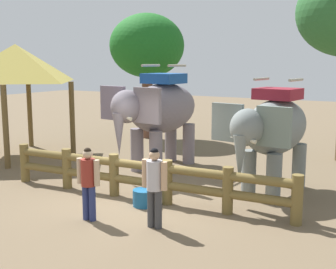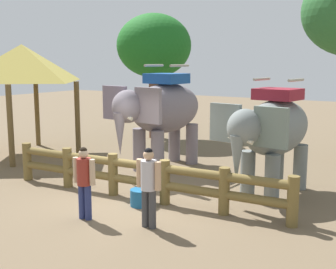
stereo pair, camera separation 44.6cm
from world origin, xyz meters
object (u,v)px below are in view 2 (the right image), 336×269
at_px(log_fence, 138,175).
at_px(tourist_man_in_blue, 84,178).
at_px(thatched_shelter, 22,64).
at_px(feed_bucket, 141,198).
at_px(elephant_near_left, 161,111).
at_px(elephant_center, 272,131).
at_px(tourist_woman_in_black, 149,182).
at_px(tree_far_left, 154,47).

relative_size(log_fence, tourist_man_in_blue, 4.90).
bearing_deg(thatched_shelter, feed_bucket, -19.85).
distance_m(elephant_near_left, tourist_man_in_blue, 4.84).
xyz_separation_m(elephant_center, tourist_woman_in_black, (-1.33, -3.39, -0.68)).
distance_m(elephant_near_left, thatched_shelter, 5.43).
relative_size(log_fence, tree_far_left, 1.44).
relative_size(elephant_center, tourist_woman_in_black, 2.10).
bearing_deg(feed_bucket, tourist_woman_in_black, -47.89).
distance_m(elephant_near_left, feed_bucket, 3.98).
xyz_separation_m(tourist_woman_in_black, tourist_man_in_blue, (-1.41, -0.32, -0.04)).
bearing_deg(tourist_man_in_blue, tourist_woman_in_black, 12.85).
distance_m(elephant_center, tourist_woman_in_black, 3.70).
bearing_deg(tourist_woman_in_black, elephant_near_left, 120.03).
relative_size(elephant_near_left, tourist_woman_in_black, 2.31).
xyz_separation_m(log_fence, thatched_shelter, (-6.40, 2.08, 2.59)).
bearing_deg(log_fence, tourist_man_in_blue, -95.16).
bearing_deg(feed_bucket, tourist_man_in_blue, -110.18).
xyz_separation_m(tourist_man_in_blue, thatched_shelter, (-6.25, 3.78, 2.30)).
height_order(log_fence, elephant_near_left, elephant_near_left).
distance_m(tourist_man_in_blue, thatched_shelter, 7.66).
bearing_deg(thatched_shelter, elephant_center, -0.41).
height_order(tourist_man_in_blue, thatched_shelter, thatched_shelter).
bearing_deg(elephant_near_left, log_fence, -67.29).
xyz_separation_m(elephant_near_left, tourist_man_in_blue, (1.07, -4.63, -0.90)).
xyz_separation_m(elephant_near_left, tourist_woman_in_black, (2.49, -4.31, -0.86)).
height_order(elephant_center, tourist_man_in_blue, elephant_center).
bearing_deg(feed_bucket, elephant_center, 46.53).
bearing_deg(tree_far_left, tourist_woman_in_black, -56.71).
relative_size(elephant_center, tree_far_left, 0.65).
xyz_separation_m(tourist_woman_in_black, thatched_shelter, (-7.67, 3.45, 2.25)).
relative_size(tourist_woman_in_black, tourist_man_in_blue, 1.05).
bearing_deg(elephant_center, thatched_shelter, 179.59).
relative_size(tourist_man_in_blue, tree_far_left, 0.29).
bearing_deg(elephant_center, feed_bucket, -133.47).
height_order(elephant_near_left, feed_bucket, elephant_near_left).
bearing_deg(tourist_woman_in_black, tree_far_left, 123.29).
height_order(log_fence, tourist_woman_in_black, tourist_woman_in_black).
distance_m(log_fence, feed_bucket, 0.64).
bearing_deg(elephant_near_left, tree_far_left, 126.16).
bearing_deg(thatched_shelter, tourist_man_in_blue, -31.13).
distance_m(log_fence, elephant_near_left, 3.40).
relative_size(elephant_near_left, elephant_center, 1.10).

